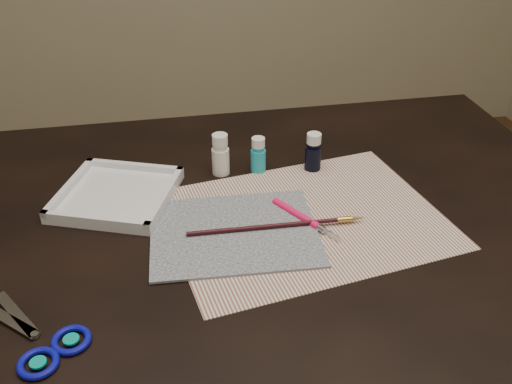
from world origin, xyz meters
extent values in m
cube|color=black|center=(0.00, 0.00, 0.38)|extent=(1.30, 0.90, 0.75)
cube|color=silver|center=(0.08, -0.03, 0.75)|extent=(0.53, 0.44, 0.00)
cube|color=black|center=(-0.05, -0.05, 0.75)|extent=(0.30, 0.24, 0.00)
cylinder|color=silver|center=(-0.04, 0.16, 0.79)|extent=(0.05, 0.05, 0.09)
cylinder|color=#1EA1BC|center=(0.03, 0.16, 0.79)|extent=(0.03, 0.03, 0.08)
cylinder|color=black|center=(0.15, 0.14, 0.79)|extent=(0.04, 0.04, 0.08)
cube|color=white|center=(-0.25, 0.10, 0.76)|extent=(0.26, 0.26, 0.02)
camera|label=1|loc=(-0.16, -0.84, 1.34)|focal=40.00mm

